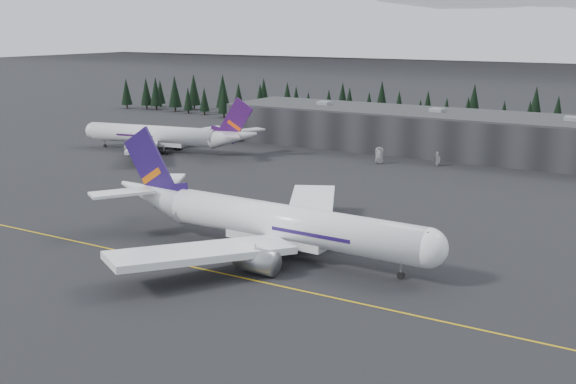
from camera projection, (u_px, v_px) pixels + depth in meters
The scene contains 8 objects.
ground at pixel (224, 269), 118.41m from camera, with size 1400.00×1400.00×0.00m, color black.
taxiline at pixel (217, 272), 116.75m from camera, with size 400.00×0.40×0.02m, color gold.
terminal at pixel (467, 134), 220.74m from camera, with size 160.00×30.00×12.60m.
treeline at pixel (501, 117), 251.18m from camera, with size 360.00×20.00×15.00m, color black.
jet_main at pixel (264, 220), 126.37m from camera, with size 68.64×63.34×20.18m.
jet_parked at pixel (167, 136), 225.82m from camera, with size 60.93×55.78×18.04m.
gse_vehicle_a at pixel (379, 161), 207.83m from camera, with size 2.21×4.79×1.33m, color silver.
gse_vehicle_b at pixel (438, 163), 204.64m from camera, with size 1.62×4.04×1.38m, color #BABABC.
Camera 1 is at (67.73, -90.38, 39.16)m, focal length 45.00 mm.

